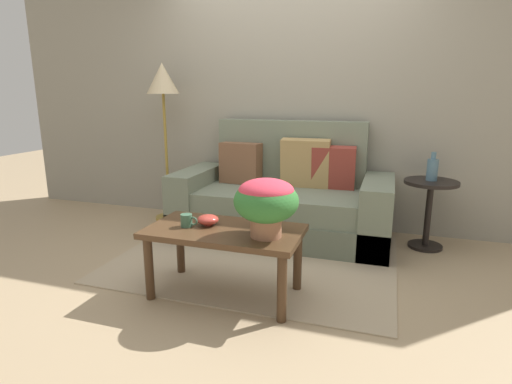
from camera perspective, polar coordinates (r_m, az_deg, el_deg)
The scene contains 11 objects.
ground_plane at distance 3.42m, azimuth -0.29°, elevation -9.59°, with size 14.00×14.00×0.00m, color tan.
wall_back at distance 4.28m, azimuth 4.87°, elevation 15.47°, with size 6.40×0.12×2.98m, color gray.
area_rug at distance 3.48m, azimuth 0.07°, elevation -9.09°, with size 2.22×1.72×0.01m, color tan.
couch at distance 3.94m, azimuth 3.72°, elevation -1.37°, with size 2.00×0.88×1.08m.
coffee_table at distance 2.76m, azimuth -4.39°, elevation -6.47°, with size 1.02×0.55×0.47m.
side_table at distance 3.89m, azimuth 22.87°, elevation -1.27°, with size 0.45×0.45×0.61m.
floor_lamp at distance 4.42m, azimuth -12.74°, elevation 13.41°, with size 0.33×0.33×1.64m.
potted_plant at distance 2.52m, azimuth 1.42°, elevation -1.17°, with size 0.40×0.40×0.37m.
coffee_mug at distance 2.79m, azimuth -9.53°, elevation -3.91°, with size 0.12×0.08×0.09m.
snack_bowl at distance 2.80m, azimuth -6.67°, elevation -3.83°, with size 0.15×0.15×0.07m.
table_vase at distance 3.84m, azimuth 23.22°, elevation 2.95°, with size 0.09×0.09×0.25m.
Camera 1 is at (0.99, -2.98, 1.35)m, focal length 28.91 mm.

